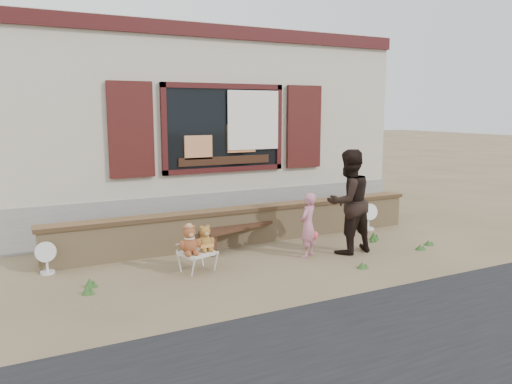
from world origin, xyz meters
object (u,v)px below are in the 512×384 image
folding_chair (197,254)px  child (308,225)px  bench (239,231)px  teddy_bear_right (205,237)px  teddy_bear_left (189,239)px  adult (348,202)px

folding_chair → child: 1.91m
folding_chair → bench: bearing=25.4°
bench → teddy_bear_right: size_ratio=3.97×
folding_chair → child: (1.88, -0.11, 0.26)m
teddy_bear_left → child: size_ratio=0.42×
teddy_bear_right → child: (1.75, -0.14, 0.04)m
child → bench: bearing=-86.2°
teddy_bear_left → adult: adult is taller
bench → teddy_bear_right: bearing=-155.3°
teddy_bear_right → adult: bearing=-19.9°
teddy_bear_left → adult: bearing=-17.9°
teddy_bear_left → child: bearing=-16.5°
bench → teddy_bear_right: (-0.98, -0.89, 0.21)m
teddy_bear_left → child: (2.02, -0.07, 0.01)m
bench → adult: 1.97m
bench → teddy_bear_left: teddy_bear_left is taller
teddy_bear_left → bench: bearing=23.2°
teddy_bear_left → child: 2.02m
adult → child: bearing=-12.8°
teddy_bear_left → adult: (2.76, -0.17, 0.36)m
bench → adult: (1.50, -1.13, 0.59)m
teddy_bear_right → folding_chair: bearing=180.0°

